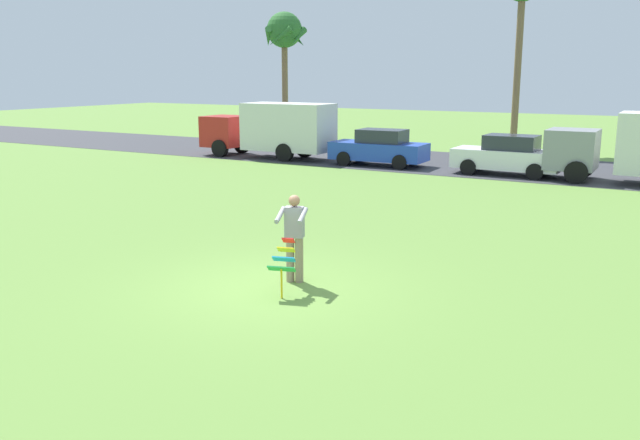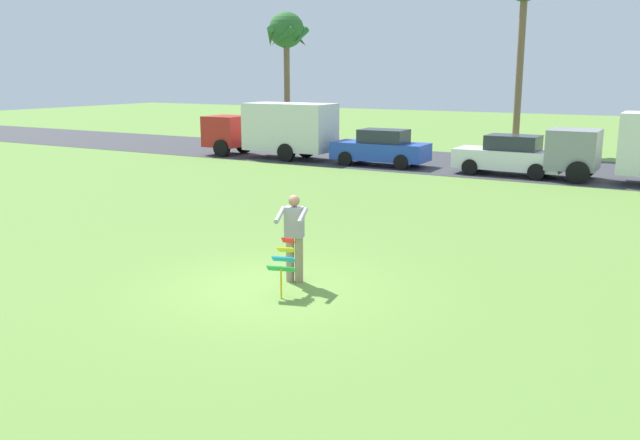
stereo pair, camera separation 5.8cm
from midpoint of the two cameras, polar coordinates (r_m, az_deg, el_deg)
The scene contains 8 objects.
ground_plane at distance 12.98m, azimuth -4.07°, elevation -5.71°, with size 120.00×120.00×0.00m, color olive.
road_strip at distance 30.52m, azimuth 16.49°, elevation 4.27°, with size 120.00×8.00×0.01m, color #38383D.
person_kite_flyer at distance 13.04m, azimuth -2.07°, elevation -1.26°, with size 0.69×0.76×1.73m.
kite_held at distance 12.33m, azimuth -2.97°, elevation -3.42°, with size 0.54×0.71×1.03m.
parked_truck_red_cab at distance 32.56m, azimuth -3.75°, elevation 7.72°, with size 6.72×2.17×2.62m.
parked_car_blue at distance 29.93m, azimuth 5.23°, elevation 6.06°, with size 4.26×1.95×1.60m.
parked_car_white at distance 28.07m, azimuth 15.77°, elevation 5.24°, with size 4.22×1.87×1.60m.
palm_tree_left_near at distance 41.68m, azimuth -2.81°, elevation 15.34°, with size 2.58×2.71×7.56m.
Camera 2 is at (6.94, -10.21, 4.01)m, focal length 37.89 mm.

